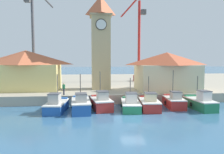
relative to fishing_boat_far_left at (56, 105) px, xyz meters
The scene contains 15 objects.
ground_plane 8.96m from the fishing_boat_far_left, 21.59° to the right, with size 300.00×300.00×0.00m, color #386689.
quay_wharf 24.62m from the fishing_boat_far_left, 70.29° to the left, with size 120.00×40.00×1.26m, color #A89E89.
fishing_boat_far_left is the anchor object (origin of this frame).
fishing_boat_left_outer 2.81m from the fishing_boat_far_left, ahead, with size 2.43×5.34×4.29m.
fishing_boat_left_inner 5.23m from the fishing_boat_far_left, ahead, with size 2.73×4.75×4.52m.
fishing_boat_mid_left 8.66m from the fishing_boat_far_left, ahead, with size 2.66×5.29×3.74m.
fishing_boat_center 10.89m from the fishing_boat_far_left, ahead, with size 2.63×4.84×3.92m.
fishing_boat_mid_right 14.27m from the fishing_boat_far_left, ahead, with size 2.30×4.48×4.62m.
fishing_boat_right_inner 17.05m from the fishing_boat_far_left, ahead, with size 2.23×5.00×3.93m.
clock_tower 13.88m from the fishing_boat_far_left, 59.64° to the left, with size 3.41×3.41×16.24m.
warehouse_left 11.33m from the fishing_boat_far_left, 122.47° to the left, with size 10.16×5.64×6.09m.
warehouse_right 17.26m from the fishing_boat_far_left, 23.76° to the left, with size 9.17×6.58×5.78m.
port_crane_near 20.85m from the fishing_boat_far_left, 110.46° to the left, with size 4.21×7.24×18.70m.
port_crane_far 26.82m from the fishing_boat_far_left, 56.12° to the left, with size 4.46×7.09×18.22m.
dock_worker_near_tower 4.11m from the fishing_boat_far_left, 83.81° to the left, with size 0.34×0.22×1.62m.
Camera 1 is at (-4.45, -21.95, 6.01)m, focal length 35.00 mm.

